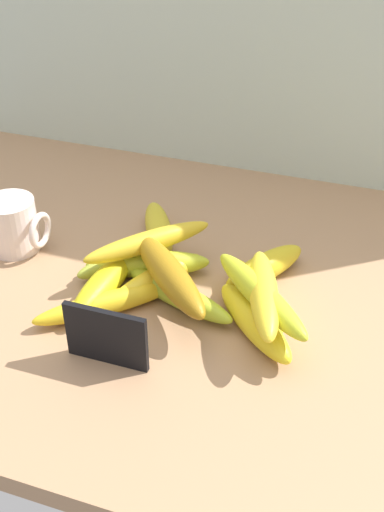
% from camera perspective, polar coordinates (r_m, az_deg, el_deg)
% --- Properties ---
extents(counter_top, '(1.10, 0.76, 0.03)m').
position_cam_1_polar(counter_top, '(0.97, -3.95, -2.40)').
color(counter_top, '#A77D59').
rests_on(counter_top, ground).
extents(chalkboard_sign, '(0.11, 0.02, 0.08)m').
position_cam_1_polar(chalkboard_sign, '(0.80, -7.74, -7.41)').
color(chalkboard_sign, black).
rests_on(chalkboard_sign, counter_top).
extents(coffee_mug, '(0.10, 0.08, 0.09)m').
position_cam_1_polar(coffee_mug, '(1.03, -15.90, 2.64)').
color(coffee_mug, silver).
rests_on(coffee_mug, counter_top).
extents(banana_0, '(0.11, 0.17, 0.04)m').
position_cam_1_polar(banana_0, '(0.92, -3.21, -2.07)').
color(banana_0, yellow).
rests_on(banana_0, counter_top).
extents(banana_1, '(0.05, 0.17, 0.04)m').
position_cam_1_polar(banana_1, '(0.92, -8.03, -2.61)').
color(banana_1, yellow).
rests_on(banana_1, counter_top).
extents(banana_2, '(0.19, 0.11, 0.04)m').
position_cam_1_polar(banana_2, '(0.95, -4.33, -0.76)').
color(banana_2, gold).
rests_on(banana_2, counter_top).
extents(banana_3, '(0.12, 0.14, 0.03)m').
position_cam_1_polar(banana_3, '(0.97, -6.30, -0.49)').
color(banana_3, '#A8B637').
rests_on(banana_3, counter_top).
extents(banana_4, '(0.15, 0.15, 0.04)m').
position_cam_1_polar(banana_4, '(0.85, 5.67, -5.95)').
color(banana_4, yellow).
rests_on(banana_4, counter_top).
extents(banana_5, '(0.18, 0.16, 0.03)m').
position_cam_1_polar(banana_5, '(0.89, -7.81, -4.27)').
color(banana_5, yellow).
rests_on(banana_5, counter_top).
extents(banana_6, '(0.12, 0.15, 0.04)m').
position_cam_1_polar(banana_6, '(0.95, 6.60, -1.00)').
color(banana_6, gold).
rests_on(banana_6, counter_top).
extents(banana_7, '(0.14, 0.17, 0.04)m').
position_cam_1_polar(banana_7, '(0.89, 5.70, -3.61)').
color(banana_7, yellow).
rests_on(banana_7, counter_top).
extents(banana_8, '(0.11, 0.16, 0.04)m').
position_cam_1_polar(banana_8, '(1.03, -3.04, 2.45)').
color(banana_8, gold).
rests_on(banana_8, counter_top).
extents(banana_9, '(0.19, 0.09, 0.04)m').
position_cam_1_polar(banana_9, '(0.89, -1.22, -3.57)').
color(banana_9, '#ACC22B').
rests_on(banana_9, counter_top).
extents(banana_10, '(0.17, 0.16, 0.04)m').
position_cam_1_polar(banana_10, '(0.83, 6.24, -3.46)').
color(banana_10, gold).
rests_on(banana_10, banana_4).
extents(banana_11, '(0.16, 0.17, 0.03)m').
position_cam_1_polar(banana_11, '(0.93, -3.93, 1.28)').
color(banana_11, gold).
rests_on(banana_11, banana_2).
extents(banana_12, '(0.18, 0.18, 0.04)m').
position_cam_1_polar(banana_12, '(0.87, -2.09, -1.64)').
color(banana_12, '#A07115').
rests_on(banana_12, banana_9).
extents(banana_13, '(0.09, 0.19, 0.04)m').
position_cam_1_polar(banana_13, '(0.83, 6.51, -3.39)').
color(banana_13, yellow).
rests_on(banana_13, banana_4).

